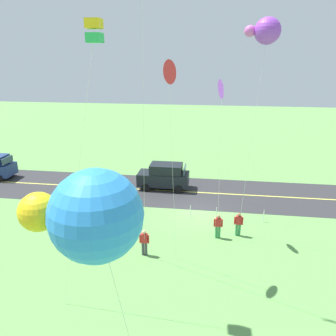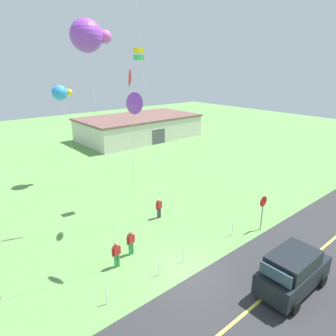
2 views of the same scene
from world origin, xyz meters
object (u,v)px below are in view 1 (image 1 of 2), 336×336
(kite_yellow_high, at_px, (266,31))
(kite_green_far, at_px, (94,32))
(person_child_watcher, at_px, (238,223))
(car_suv_foreground, at_px, (164,176))
(kite_pink_drift, at_px, (168,73))
(kite_blue_mid, at_px, (222,90))
(kite_cyan_top, at_px, (92,215))
(person_adult_near, at_px, (144,242))
(stop_sign, at_px, (103,185))
(person_adult_companion, at_px, (218,226))

(kite_yellow_high, height_order, kite_green_far, kite_yellow_high)
(kite_green_far, bearing_deg, person_child_watcher, -135.02)
(car_suv_foreground, height_order, kite_pink_drift, kite_pink_drift)
(kite_blue_mid, relative_size, kite_yellow_high, 0.76)
(kite_green_far, bearing_deg, kite_cyan_top, 108.58)
(kite_pink_drift, bearing_deg, kite_yellow_high, -140.30)
(person_child_watcher, bearing_deg, kite_pink_drift, 145.94)
(car_suv_foreground, bearing_deg, kite_pink_drift, 99.83)
(kite_green_far, distance_m, kite_pink_drift, 3.89)
(person_adult_near, xyz_separation_m, kite_green_far, (0.95, 3.41, 10.93))
(person_adult_near, bearing_deg, person_child_watcher, -179.88)
(kite_cyan_top, bearing_deg, kite_pink_drift, -87.68)
(person_child_watcher, xyz_separation_m, kite_yellow_high, (-0.68, 0.00, 11.37))
(person_adult_near, relative_size, kite_blue_mid, 0.16)
(car_suv_foreground, bearing_deg, kite_yellow_high, 131.74)
(stop_sign, bearing_deg, kite_cyan_top, 109.58)
(person_adult_near, distance_m, kite_cyan_top, 14.53)
(person_child_watcher, bearing_deg, stop_sign, 85.17)
(person_adult_companion, bearing_deg, kite_cyan_top, -110.29)
(stop_sign, xyz_separation_m, person_adult_near, (-4.45, 5.97, -0.94))
(person_adult_companion, relative_size, kite_yellow_high, 0.12)
(kite_green_far, bearing_deg, kite_blue_mid, -127.23)
(kite_green_far, xyz_separation_m, kite_cyan_top, (-2.92, 8.68, -3.13))
(person_adult_companion, relative_size, person_child_watcher, 1.00)
(kite_yellow_high, bearing_deg, stop_sign, -15.55)
(car_suv_foreground, height_order, person_adult_near, car_suv_foreground)
(person_child_watcher, bearing_deg, kite_cyan_top, 178.61)
(kite_pink_drift, xyz_separation_m, kite_cyan_top, (-0.46, 11.25, -1.56))
(stop_sign, bearing_deg, kite_green_far, 110.49)
(stop_sign, relative_size, kite_green_far, 0.21)
(kite_yellow_high, distance_m, kite_green_far, 9.60)
(kite_green_far, bearing_deg, person_adult_companion, -130.83)
(car_suv_foreground, relative_size, stop_sign, 1.72)
(person_adult_companion, bearing_deg, stop_sign, 146.78)
(stop_sign, xyz_separation_m, kite_cyan_top, (-6.42, 18.07, 6.86))
(kite_green_far, bearing_deg, kite_pink_drift, -133.84)
(stop_sign, distance_m, kite_green_far, 14.15)
(kite_yellow_high, height_order, kite_cyan_top, kite_yellow_high)
(kite_cyan_top, bearing_deg, person_adult_near, -80.74)
(stop_sign, bearing_deg, kite_yellow_high, 164.45)
(kite_green_far, height_order, kite_cyan_top, kite_green_far)
(person_adult_companion, bearing_deg, person_child_watcher, 8.57)
(kite_blue_mid, height_order, kite_yellow_high, kite_yellow_high)
(person_child_watcher, bearing_deg, person_adult_companion, 121.91)
(person_adult_companion, distance_m, person_child_watcher, 1.37)
(person_adult_near, bearing_deg, stop_sign, -81.99)
(person_child_watcher, distance_m, kite_cyan_top, 17.37)
(kite_yellow_high, relative_size, kite_cyan_top, 1.38)
(kite_yellow_high, bearing_deg, kite_blue_mid, -3.16)
(kite_cyan_top, bearing_deg, person_child_watcher, -103.10)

